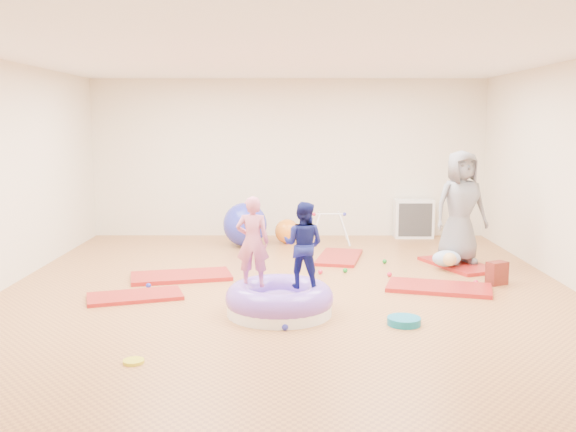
{
  "coord_description": "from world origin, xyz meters",
  "views": [
    {
      "loc": [
        0.02,
        -7.47,
        2.04
      ],
      "look_at": [
        0.0,
        0.3,
        0.9
      ],
      "focal_mm": 40.0,
      "sensor_mm": 36.0,
      "label": 1
    }
  ],
  "objects": [
    {
      "name": "ball_pit_balls",
      "position": [
        0.55,
        0.57,
        0.03
      ],
      "size": [
        4.17,
        3.1,
        0.07
      ],
      "color": "#157F21",
      "rests_on": "ground"
    },
    {
      "name": "gym_mat_rear_right",
      "position": [
        2.43,
        1.48,
        0.02
      ],
      "size": [
        1.0,
        1.33,
        0.05
      ],
      "primitive_type": "cube",
      "rotation": [
        0.0,
        0.0,
        1.95
      ],
      "color": "#A01D10",
      "rests_on": "ground"
    },
    {
      "name": "cube_shelf",
      "position": [
        2.22,
        3.79,
        0.34
      ],
      "size": [
        0.68,
        0.34,
        0.68
      ],
      "color": "white",
      "rests_on": "ground"
    },
    {
      "name": "backpack",
      "position": [
        2.65,
        0.45,
        0.15
      ],
      "size": [
        0.3,
        0.26,
        0.29
      ],
      "primitive_type": "cube",
      "rotation": [
        0.0,
        0.0,
        0.49
      ],
      "color": "#C33C29",
      "rests_on": "ground"
    },
    {
      "name": "balance_disc",
      "position": [
        1.18,
        -1.18,
        0.04
      ],
      "size": [
        0.34,
        0.34,
        0.08
      ],
      "primitive_type": "cylinder",
      "color": "#0D7295",
      "rests_on": "ground"
    },
    {
      "name": "child_pink",
      "position": [
        -0.38,
        -0.74,
        0.83
      ],
      "size": [
        0.37,
        0.25,
        0.98
      ],
      "primitive_type": "imported",
      "rotation": [
        0.0,
        0.0,
        3.1
      ],
      "color": "#D36983",
      "rests_on": "inflatable_cushion"
    },
    {
      "name": "exercise_ball_blue",
      "position": [
        -0.72,
        2.99,
        0.36
      ],
      "size": [
        0.73,
        0.73,
        0.73
      ],
      "primitive_type": "sphere",
      "color": "#2A30B7",
      "rests_on": "ground"
    },
    {
      "name": "yellow_toy",
      "position": [
        -1.31,
        -2.24,
        0.01
      ],
      "size": [
        0.18,
        0.18,
        0.03
      ],
      "primitive_type": "cylinder",
      "color": "yellow",
      "rests_on": "ground"
    },
    {
      "name": "adult_caregiver",
      "position": [
        2.45,
        1.54,
        0.85
      ],
      "size": [
        0.88,
        0.68,
        1.6
      ],
      "primitive_type": "imported",
      "rotation": [
        0.0,
        0.0,
        0.24
      ],
      "color": "slate",
      "rests_on": "gym_mat_rear_right"
    },
    {
      "name": "gym_mat_center_back",
      "position": [
        0.77,
        1.98,
        0.02
      ],
      "size": [
        0.82,
        1.26,
        0.05
      ],
      "primitive_type": "cube",
      "rotation": [
        0.0,
        0.0,
        1.36
      ],
      "color": "#A01D10",
      "rests_on": "ground"
    },
    {
      "name": "infant_play_gym",
      "position": [
        0.68,
        3.16,
        0.35
      ],
      "size": [
        0.69,
        0.65,
        0.53
      ],
      "rotation": [
        0.0,
        0.0,
        -0.04
      ],
      "color": "white",
      "rests_on": "ground"
    },
    {
      "name": "child_navy",
      "position": [
        0.17,
        -0.78,
        0.8
      ],
      "size": [
        0.54,
        0.48,
        0.93
      ],
      "primitive_type": "imported",
      "rotation": [
        0.0,
        0.0,
        2.79
      ],
      "color": "navy",
      "rests_on": "inflatable_cushion"
    },
    {
      "name": "gym_mat_front_left",
      "position": [
        -1.79,
        -0.2,
        0.02
      ],
      "size": [
        1.19,
        0.85,
        0.04
      ],
      "primitive_type": "cube",
      "rotation": [
        0.0,
        0.0,
        0.32
      ],
      "color": "#A01D10",
      "rests_on": "ground"
    },
    {
      "name": "room",
      "position": [
        0.0,
        0.0,
        1.4
      ],
      "size": [
        7.01,
        8.01,
        2.81
      ],
      "color": "#B87C3D",
      "rests_on": "ground"
    },
    {
      "name": "gym_mat_mid_left",
      "position": [
        -1.41,
        0.77,
        0.03
      ],
      "size": [
        1.41,
        0.94,
        0.05
      ],
      "primitive_type": "cube",
      "rotation": [
        0.0,
        0.0,
        0.24
      ],
      "color": "#A01D10",
      "rests_on": "ground"
    },
    {
      "name": "gym_mat_right",
      "position": [
        1.86,
        0.19,
        0.03
      ],
      "size": [
        1.37,
        0.93,
        0.05
      ],
      "primitive_type": "cube",
      "rotation": [
        0.0,
        0.0,
        -0.27
      ],
      "color": "#A01D10",
      "rests_on": "ground"
    },
    {
      "name": "inflatable_cushion",
      "position": [
        -0.09,
        -0.81,
        0.14
      ],
      "size": [
        1.16,
        1.16,
        0.37
      ],
      "rotation": [
        0.0,
        0.0,
        -0.13
      ],
      "color": "white",
      "rests_on": "ground"
    },
    {
      "name": "exercise_ball_orange",
      "position": [
        -0.02,
        3.24,
        0.21
      ],
      "size": [
        0.41,
        0.41,
        0.41
      ],
      "primitive_type": "sphere",
      "color": "orange",
      "rests_on": "ground"
    },
    {
      "name": "infant",
      "position": [
        2.2,
        1.22,
        0.17
      ],
      "size": [
        0.39,
        0.4,
        0.23
      ],
      "color": "#A0B9DD",
      "rests_on": "gym_mat_rear_right"
    }
  ]
}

